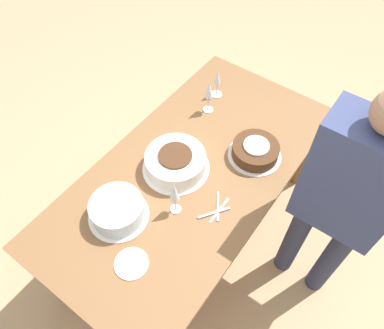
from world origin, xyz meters
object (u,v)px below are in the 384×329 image
cake_front_chocolate (255,151)px  wine_glass_extra (174,193)px  wine_glass_near (209,90)px  cake_center_white (176,162)px  wine_glass_far (217,80)px  person_cutting (344,197)px  cake_back_decorated (117,210)px

cake_front_chocolate → wine_glass_extra: (-0.53, 0.14, 0.11)m
wine_glass_near → wine_glass_extra: 0.71m
cake_center_white → wine_glass_far: bearing=13.5°
wine_glass_far → person_cutting: bearing=-112.7°
wine_glass_far → wine_glass_extra: bearing=-159.6°
cake_back_decorated → cake_front_chocolate: bearing=-25.6°
wine_glass_far → cake_back_decorated: bearing=-174.5°
person_cutting → wine_glass_extra: bearing=32.2°
cake_front_chocolate → person_cutting: (-0.11, -0.50, 0.16)m
cake_center_white → wine_glass_near: (0.46, 0.11, 0.10)m
cake_center_white → cake_front_chocolate: cake_center_white is taller
wine_glass_near → wine_glass_far: (0.14, 0.03, -0.04)m
cake_center_white → person_cutting: 0.84m
wine_glass_extra → person_cutting: person_cutting is taller
cake_center_white → wine_glass_extra: bearing=-142.7°
wine_glass_near → person_cutting: person_cutting is taller
cake_center_white → wine_glass_near: 0.48m
wine_glass_far → wine_glass_extra: 0.86m
cake_back_decorated → wine_glass_near: 0.86m
wine_glass_near → wine_glass_far: size_ratio=1.20×
cake_center_white → cake_back_decorated: (-0.40, 0.05, 0.00)m
cake_front_chocolate → wine_glass_extra: wine_glass_extra is taller
wine_glass_near → wine_glass_far: 0.15m
cake_center_white → wine_glass_extra: (-0.20, -0.15, 0.10)m
wine_glass_near → person_cutting: 0.94m
wine_glass_near → cake_front_chocolate: bearing=-108.6°
wine_glass_near → cake_center_white: bearing=-166.5°
cake_front_chocolate → wine_glass_far: bearing=57.6°
cake_back_decorated → wine_glass_far: 1.00m
cake_back_decorated → wine_glass_near: size_ratio=1.31×
cake_front_chocolate → wine_glass_near: wine_glass_near is taller
cake_center_white → wine_glass_near: size_ratio=1.58×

